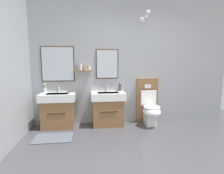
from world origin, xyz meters
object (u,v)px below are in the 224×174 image
toothbrush_cup (45,90)px  vanity_sink_right (108,108)px  vanity_sink_left (58,110)px  toilet (149,107)px  soap_dispenser (120,87)px

toothbrush_cup → vanity_sink_right: bearing=-6.0°
vanity_sink_left → vanity_sink_right: 1.05m
toilet → soap_dispenser: (-0.62, 0.17, 0.43)m
vanity_sink_left → toilet: size_ratio=0.72×
toilet → vanity_sink_right: bearing=178.6°
toilet → soap_dispenser: bearing=164.7°
toilet → toothbrush_cup: size_ratio=4.84×
vanity_sink_right → toilet: toilet is taller
toothbrush_cup → soap_dispenser: size_ratio=1.02×
vanity_sink_right → soap_dispenser: bearing=27.3°
vanity_sink_left → toilet: bearing=-0.6°
vanity_sink_right → vanity_sink_left: bearing=180.0°
vanity_sink_right → toilet: bearing=-1.4°
toothbrush_cup → soap_dispenser: bearing=0.4°
soap_dispenser → toothbrush_cup: bearing=-179.6°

